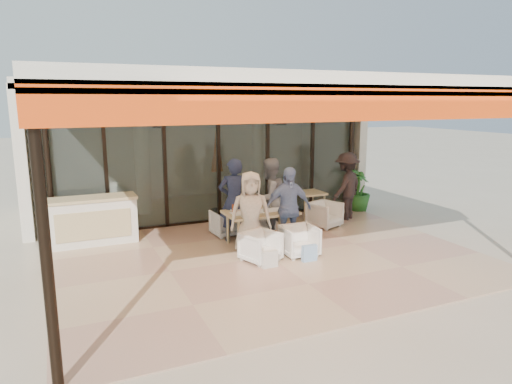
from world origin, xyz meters
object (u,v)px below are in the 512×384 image
dining_table (260,214)px  standing_woman (346,186)px  host_counter (93,221)px  diner_periwinkle (288,208)px  potted_palm (358,190)px  chair_far_left (227,222)px  diner_navy (234,201)px  diner_cream (251,213)px  side_table (309,196)px  chair_near_left (261,245)px  side_chair (325,213)px  chair_far_right (260,219)px  chair_near_right (299,240)px  diner_grey (269,198)px

dining_table → standing_woman: standing_woman is taller
host_counter → diner_periwinkle: bearing=-27.7°
potted_palm → chair_far_left: bearing=-169.7°
diner_navy → diner_cream: (0.00, -0.90, -0.08)m
side_table → chair_far_left: bearing=-169.9°
chair_far_left → chair_near_left: (0.00, -1.90, 0.00)m
dining_table → diner_cream: 0.64m
potted_palm → side_chair: bearing=-148.6°
diner_navy → chair_near_left: bearing=106.8°
chair_far_right → chair_near_right: size_ratio=0.88×
side_table → standing_woman: 0.99m
dining_table → chair_near_right: dining_table is taller
dining_table → chair_far_left: bearing=113.7°
side_table → diner_navy: bearing=-159.0°
standing_woman → chair_far_right: bearing=-25.4°
host_counter → chair_near_right: bearing=-33.4°
chair_far_left → side_chair: 2.45m
chair_near_left → diner_grey: diner_grey is taller
diner_navy → diner_cream: 0.90m
diner_cream → diner_periwinkle: diner_periwinkle is taller
chair_near_right → diner_grey: diner_grey is taller
chair_near_left → dining_table: bearing=47.2°
diner_grey → diner_periwinkle: size_ratio=1.04×
chair_near_left → diner_periwinkle: (0.84, 0.50, 0.54)m
dining_table → diner_navy: (-0.41, 0.44, 0.24)m
chair_far_right → side_chair: (1.58, -0.32, 0.05)m
diner_periwinkle → standing_woman: 2.90m
host_counter → chair_far_left: (2.85, -0.53, -0.21)m
diner_navy → diner_grey: diner_navy is taller
diner_cream → diner_periwinkle: size_ratio=0.97×
chair_far_right → chair_near_right: 1.90m
chair_far_left → chair_near_right: size_ratio=0.96×
chair_near_left → diner_navy: diner_navy is taller
standing_woman → side_chair: bearing=-2.9°
side_table → potted_palm: bearing=10.7°
diner_navy → host_counter: bearing=-3.1°
chair_near_left → standing_woman: bearing=11.6°
chair_far_left → diner_periwinkle: diner_periwinkle is taller
diner_grey → chair_far_right: bearing=-110.2°
potted_palm → diner_grey: bearing=-159.4°
host_counter → diner_navy: size_ratio=1.00×
diner_grey → side_table: diner_grey is taller
chair_far_left → potted_palm: (4.20, 0.77, 0.27)m
side_table → potted_palm: 1.81m
chair_near_left → chair_far_left: bearing=70.6°
diner_navy → diner_cream: size_ratio=1.10×
chair_far_left → diner_periwinkle: size_ratio=0.38×
dining_table → chair_near_left: dining_table is taller
host_counter → diner_navy: diner_navy is taller
chair_near_right → diner_cream: size_ratio=0.40×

